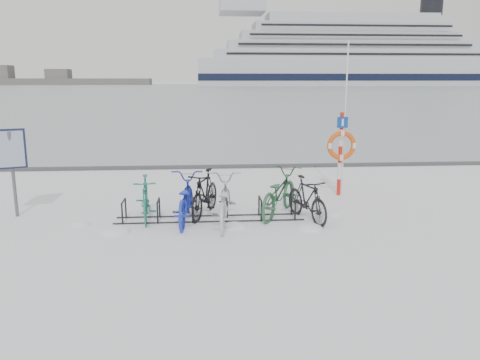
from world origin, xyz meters
name	(u,v)px	position (x,y,z in m)	size (l,w,h in m)	color
ground	(210,219)	(0.00, 0.00, 0.00)	(900.00, 900.00, 0.00)	white
ice_sheet	(205,88)	(0.00, 155.00, 0.01)	(400.00, 298.00, 0.02)	#97A1AA
quay_edge	(208,167)	(0.00, 5.90, 0.05)	(400.00, 0.25, 0.10)	#3F3F42
bike_rack	(210,211)	(0.00, 0.00, 0.18)	(4.00, 0.48, 0.46)	black
info_board	(10,154)	(-4.20, 0.53, 1.38)	(0.68, 0.43, 1.91)	#595B5E
lifebuoy_station	(341,146)	(3.35, 1.85, 1.30)	(0.74, 0.22, 3.87)	red
cruise_ferry	(347,59)	(64.94, 206.70, 12.29)	(137.30, 25.90, 45.11)	silver
bike_0	(145,197)	(-1.36, 0.15, 0.48)	(0.45, 1.59, 0.96)	#1F745E
bike_1	(185,197)	(-0.52, -0.07, 0.51)	(0.68, 1.95, 1.02)	#1D2FBC
bike_2	(205,192)	(-0.10, 0.35, 0.52)	(0.49, 1.73, 1.04)	black
bike_3	(223,200)	(0.28, -0.33, 0.52)	(0.69, 1.98, 1.04)	#B7BBBF
bike_4	(279,191)	(1.52, 0.30, 0.52)	(0.69, 1.99, 1.04)	#295939
bike_5	(307,198)	(2.06, -0.14, 0.48)	(0.45, 1.59, 0.96)	black
snow_drifts	(214,222)	(0.08, -0.22, 0.00)	(5.78, 2.09, 0.20)	white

